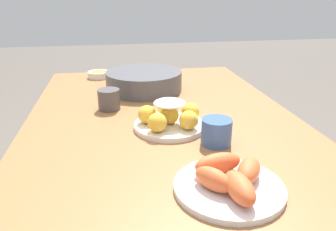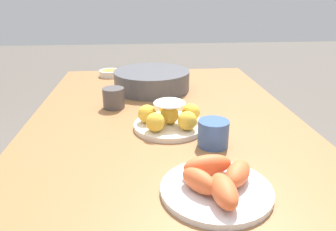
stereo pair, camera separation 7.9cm
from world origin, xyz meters
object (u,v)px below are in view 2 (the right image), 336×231
(cake_plate, at_px, (170,118))
(cup_far, at_px, (114,98))
(dining_table, at_px, (167,149))
(sauce_bowl, at_px, (110,73))
(serving_bowl, at_px, (152,80))
(cup_near, at_px, (213,133))
(seafood_platter, at_px, (217,183))

(cake_plate, bearing_deg, cup_far, 42.17)
(dining_table, xyz_separation_m, cup_far, (0.19, 0.18, 0.12))
(cake_plate, xyz_separation_m, sauce_bowl, (0.67, 0.24, -0.02))
(serving_bowl, xyz_separation_m, cup_near, (-0.55, -0.15, -0.01))
(cake_plate, bearing_deg, seafood_platter, -168.84)
(cake_plate, xyz_separation_m, cup_far, (0.21, 0.19, 0.00))
(dining_table, xyz_separation_m, cake_plate, (-0.02, -0.01, 0.12))
(sauce_bowl, xyz_separation_m, cup_far, (-0.46, -0.05, 0.02))
(cake_plate, relative_size, sauce_bowl, 2.18)
(serving_bowl, relative_size, cup_far, 4.06)
(cup_near, bearing_deg, sauce_bowl, 23.60)
(serving_bowl, xyz_separation_m, sauce_bowl, (0.25, 0.20, -0.03))
(dining_table, distance_m, cup_far, 0.29)
(dining_table, height_order, cup_near, cup_near)
(dining_table, distance_m, cup_near, 0.22)
(cup_far, bearing_deg, serving_bowl, -34.93)
(cup_near, bearing_deg, serving_bowl, 15.15)
(sauce_bowl, xyz_separation_m, seafood_platter, (-1.02, -0.31, 0.01))
(dining_table, xyz_separation_m, sauce_bowl, (0.65, 0.23, 0.10))
(dining_table, relative_size, cup_near, 17.85)
(serving_bowl, relative_size, cup_near, 3.74)
(dining_table, height_order, cake_plate, cake_plate)
(dining_table, height_order, seafood_platter, seafood_platter)
(cup_near, bearing_deg, dining_table, 38.90)
(seafood_platter, distance_m, cup_near, 0.23)
(cake_plate, bearing_deg, dining_table, 26.48)
(seafood_platter, height_order, cup_near, cup_near)
(sauce_bowl, bearing_deg, cake_plate, -160.36)
(serving_bowl, bearing_deg, seafood_platter, -172.02)
(dining_table, distance_m, sauce_bowl, 0.70)
(dining_table, relative_size, cup_far, 19.40)
(seafood_platter, distance_m, cup_far, 0.62)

